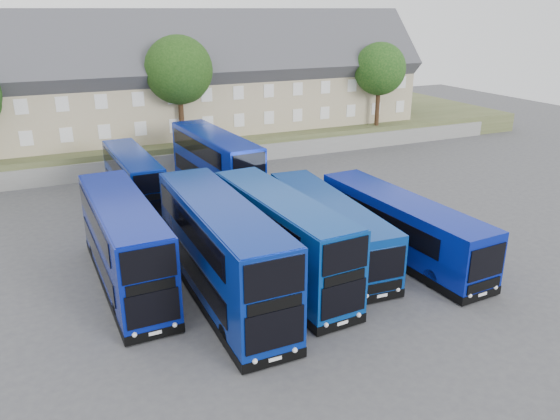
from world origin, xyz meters
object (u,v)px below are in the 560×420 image
at_px(tree_far, 389,59).
at_px(coach_east_a, 328,228).
at_px(dd_front_left, 125,245).
at_px(tree_mid, 180,73).
at_px(dd_front_mid, 222,253).
at_px(tree_east, 380,71).

bearing_deg(tree_far, coach_east_a, -129.83).
bearing_deg(dd_front_left, tree_mid, 66.04).
xyz_separation_m(coach_east_a, tree_far, (23.76, 28.48, 6.12)).
bearing_deg(coach_east_a, tree_mid, 99.37).
height_order(dd_front_mid, tree_mid, tree_mid).
relative_size(tree_mid, tree_east, 1.12).
bearing_deg(tree_mid, dd_front_mid, -101.18).
height_order(coach_east_a, tree_far, tree_far).
bearing_deg(tree_far, dd_front_left, -141.57).
xyz_separation_m(dd_front_mid, tree_east, (24.81, 23.83, 5.02)).
height_order(tree_mid, tree_east, tree_mid).
distance_m(dd_front_left, tree_mid, 23.55).
relative_size(dd_front_mid, tree_east, 1.49).
xyz_separation_m(dd_front_left, tree_far, (34.74, 27.56, 5.54)).
bearing_deg(dd_front_mid, tree_far, 44.59).
distance_m(dd_front_mid, coach_east_a, 7.47).
bearing_deg(dd_front_mid, coach_east_a, 17.98).
xyz_separation_m(tree_mid, tree_far, (26.00, 6.50, -0.34)).
relative_size(dd_front_left, tree_east, 1.38).
distance_m(tree_mid, tree_far, 26.80).
height_order(dd_front_left, dd_front_mid, dd_front_mid).
height_order(dd_front_mid, coach_east_a, dd_front_mid).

